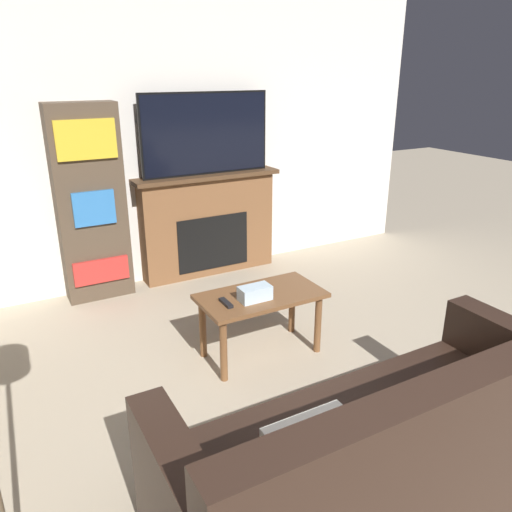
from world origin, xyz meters
name	(u,v)px	position (x,y,z in m)	size (l,w,h in m)	color
wall_back	(171,139)	(0.00, 3.96, 1.35)	(5.55, 0.06, 2.70)	silver
fireplace	(208,224)	(0.29, 3.82, 0.51)	(1.45, 0.28, 1.02)	brown
tv	(206,134)	(0.29, 3.80, 1.40)	(1.27, 0.03, 0.76)	black
couch	(386,459)	(-0.23, 0.69, 0.31)	(2.05, 0.86, 0.92)	black
coffee_table	(261,304)	(-0.03, 2.19, 0.40)	(0.88, 0.47, 0.48)	brown
tissue_box	(255,293)	(-0.11, 2.12, 0.53)	(0.22, 0.12, 0.10)	silver
remote_control	(226,303)	(-0.32, 2.16, 0.49)	(0.04, 0.15, 0.02)	black
bookshelf	(91,204)	(-0.82, 3.79, 0.86)	(0.58, 0.29, 1.71)	#4C3D2D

